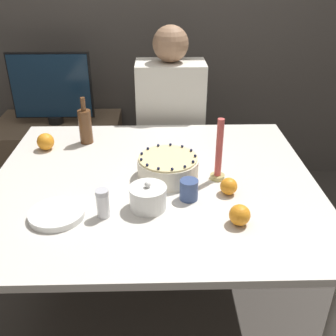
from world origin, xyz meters
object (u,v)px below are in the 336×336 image
(candle, at_px, (219,156))
(person_man_blue_shirt, at_px, (170,142))
(cake, at_px, (168,167))
(sugar_bowl, at_px, (148,197))
(sugar_shaker, at_px, (103,203))
(bottle, at_px, (85,126))
(tv_monitor, at_px, (51,88))

(candle, relative_size, person_man_blue_shirt, 0.22)
(cake, height_order, sugar_bowl, sugar_bowl)
(person_man_blue_shirt, bearing_deg, sugar_shaker, 75.50)
(cake, height_order, person_man_blue_shirt, person_man_blue_shirt)
(sugar_bowl, relative_size, sugar_shaker, 1.28)
(cake, distance_m, bottle, 0.54)
(cake, xyz_separation_m, candle, (0.21, -0.02, 0.06))
(cake, distance_m, sugar_bowl, 0.24)
(person_man_blue_shirt, bearing_deg, cake, 87.50)
(bottle, relative_size, tv_monitor, 0.44)
(sugar_shaker, height_order, person_man_blue_shirt, person_man_blue_shirt)
(candle, height_order, person_man_blue_shirt, person_man_blue_shirt)
(person_man_blue_shirt, height_order, tv_monitor, person_man_blue_shirt)
(cake, distance_m, candle, 0.22)
(cake, relative_size, sugar_bowl, 1.83)
(sugar_bowl, bearing_deg, candle, 35.73)
(sugar_bowl, bearing_deg, bottle, 118.45)
(person_man_blue_shirt, bearing_deg, candle, 102.27)
(cake, height_order, bottle, bottle)
(cake, height_order, tv_monitor, tv_monitor)
(cake, bearing_deg, sugar_bowl, -109.06)
(cake, xyz_separation_m, sugar_bowl, (-0.08, -0.23, -0.00))
(bottle, bearing_deg, cake, -42.04)
(cake, distance_m, person_man_blue_shirt, 0.82)
(cake, bearing_deg, person_man_blue_shirt, 87.50)
(candle, xyz_separation_m, bottle, (-0.61, 0.39, -0.02))
(candle, height_order, tv_monitor, tv_monitor)
(sugar_bowl, xyz_separation_m, candle, (0.29, 0.21, 0.06))
(candle, distance_m, bottle, 0.72)
(candle, bearing_deg, bottle, 147.69)
(bottle, bearing_deg, person_man_blue_shirt, 43.74)
(cake, bearing_deg, bottle, 137.96)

